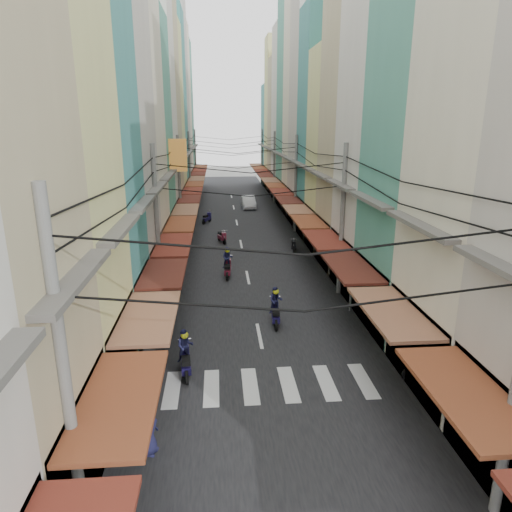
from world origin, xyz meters
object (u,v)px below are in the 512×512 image
white_car (249,208)px  bicycle (413,321)px  traffic_sign (352,270)px  market_umbrella (461,338)px

white_car → bicycle: size_ratio=2.76×
white_car → traffic_sign: size_ratio=1.58×
market_umbrella → traffic_sign: (-1.62, 7.49, 0.00)m
bicycle → market_umbrella: bearing=-178.3°
white_car → bicycle: bearing=-80.4°
white_car → market_umbrella: size_ratio=1.91×
white_car → traffic_sign: bearing=-85.1°
white_car → market_umbrella: market_umbrella is taller
market_umbrella → traffic_sign: bearing=102.2°
market_umbrella → traffic_sign: traffic_sign is taller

